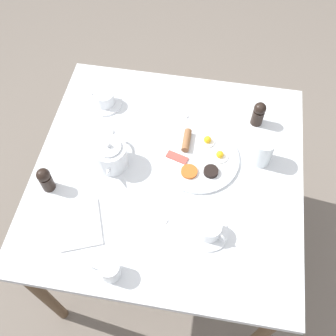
{
  "coord_description": "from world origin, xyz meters",
  "views": [
    {
      "loc": [
        -0.12,
        0.73,
        1.98
      ],
      "look_at": [
        0.0,
        0.0,
        0.77
      ],
      "focal_mm": 42.0,
      "sensor_mm": 36.0,
      "label": 1
    }
  ],
  "objects_px": {
    "water_glass_tall": "(262,151)",
    "pepper_grinder": "(45,179)",
    "teacup_with_saucer_right": "(210,230)",
    "knife_by_plate": "(165,104)",
    "breakfast_plate": "(198,157)",
    "fork_by_plate": "(145,210)",
    "napkin_folded": "(79,224)",
    "salt_grinder": "(259,113)",
    "teacup_with_saucer_left": "(105,100)",
    "teapot_near": "(111,154)",
    "creamer_jug": "(110,270)"
  },
  "relations": [
    {
      "from": "teacup_with_saucer_right",
      "to": "knife_by_plate",
      "type": "distance_m",
      "value": 0.58
    },
    {
      "from": "teapot_near",
      "to": "fork_by_plate",
      "type": "distance_m",
      "value": 0.24
    },
    {
      "from": "salt_grinder",
      "to": "napkin_folded",
      "type": "relative_size",
      "value": 0.52
    },
    {
      "from": "teacup_with_saucer_right",
      "to": "pepper_grinder",
      "type": "bearing_deg",
      "value": -7.89
    },
    {
      "from": "salt_grinder",
      "to": "teapot_near",
      "type": "bearing_deg",
      "value": 28.0
    },
    {
      "from": "teapot_near",
      "to": "napkin_folded",
      "type": "bearing_deg",
      "value": -18.34
    },
    {
      "from": "teacup_with_saucer_right",
      "to": "creamer_jug",
      "type": "relative_size",
      "value": 1.43
    },
    {
      "from": "teacup_with_saucer_left",
      "to": "pepper_grinder",
      "type": "height_order",
      "value": "pepper_grinder"
    },
    {
      "from": "breakfast_plate",
      "to": "teacup_with_saucer_right",
      "type": "height_order",
      "value": "teacup_with_saucer_right"
    },
    {
      "from": "salt_grinder",
      "to": "knife_by_plate",
      "type": "xyz_separation_m",
      "value": [
        0.37,
        -0.03,
        -0.05
      ]
    },
    {
      "from": "water_glass_tall",
      "to": "fork_by_plate",
      "type": "relative_size",
      "value": 0.68
    },
    {
      "from": "teapot_near",
      "to": "salt_grinder",
      "type": "height_order",
      "value": "teapot_near"
    },
    {
      "from": "teacup_with_saucer_left",
      "to": "salt_grinder",
      "type": "height_order",
      "value": "salt_grinder"
    },
    {
      "from": "salt_grinder",
      "to": "teacup_with_saucer_left",
      "type": "bearing_deg",
      "value": 0.63
    },
    {
      "from": "pepper_grinder",
      "to": "teapot_near",
      "type": "bearing_deg",
      "value": -143.88
    },
    {
      "from": "teacup_with_saucer_right",
      "to": "fork_by_plate",
      "type": "xyz_separation_m",
      "value": [
        0.23,
        -0.05,
        -0.02
      ]
    },
    {
      "from": "fork_by_plate",
      "to": "napkin_folded",
      "type": "bearing_deg",
      "value": 23.42
    },
    {
      "from": "teapot_near",
      "to": "teacup_with_saucer_left",
      "type": "bearing_deg",
      "value": -168.36
    },
    {
      "from": "teacup_with_saucer_right",
      "to": "salt_grinder",
      "type": "height_order",
      "value": "salt_grinder"
    },
    {
      "from": "creamer_jug",
      "to": "pepper_grinder",
      "type": "height_order",
      "value": "pepper_grinder"
    },
    {
      "from": "pepper_grinder",
      "to": "knife_by_plate",
      "type": "height_order",
      "value": "pepper_grinder"
    },
    {
      "from": "fork_by_plate",
      "to": "salt_grinder",
      "type": "bearing_deg",
      "value": -128.37
    },
    {
      "from": "knife_by_plate",
      "to": "teacup_with_saucer_right",
      "type": "bearing_deg",
      "value": 114.39
    },
    {
      "from": "teapot_near",
      "to": "knife_by_plate",
      "type": "relative_size",
      "value": 1.01
    },
    {
      "from": "water_glass_tall",
      "to": "teacup_with_saucer_right",
      "type": "bearing_deg",
      "value": 64.71
    },
    {
      "from": "breakfast_plate",
      "to": "teacup_with_saucer_right",
      "type": "xyz_separation_m",
      "value": [
        -0.07,
        0.29,
        0.02
      ]
    },
    {
      "from": "breakfast_plate",
      "to": "teapot_near",
      "type": "distance_m",
      "value": 0.32
    },
    {
      "from": "teacup_with_saucer_left",
      "to": "teacup_with_saucer_right",
      "type": "relative_size",
      "value": 1.0
    },
    {
      "from": "breakfast_plate",
      "to": "pepper_grinder",
      "type": "relative_size",
      "value": 2.79
    },
    {
      "from": "breakfast_plate",
      "to": "knife_by_plate",
      "type": "distance_m",
      "value": 0.29
    },
    {
      "from": "teacup_with_saucer_left",
      "to": "salt_grinder",
      "type": "xyz_separation_m",
      "value": [
        -0.61,
        -0.01,
        0.03
      ]
    },
    {
      "from": "teapot_near",
      "to": "salt_grinder",
      "type": "bearing_deg",
      "value": 109.98
    },
    {
      "from": "water_glass_tall",
      "to": "napkin_folded",
      "type": "xyz_separation_m",
      "value": [
        0.58,
        0.36,
        -0.05
      ]
    },
    {
      "from": "breakfast_plate",
      "to": "knife_by_plate",
      "type": "bearing_deg",
      "value": -55.04
    },
    {
      "from": "pepper_grinder",
      "to": "napkin_folded",
      "type": "relative_size",
      "value": 0.52
    },
    {
      "from": "teacup_with_saucer_left",
      "to": "knife_by_plate",
      "type": "xyz_separation_m",
      "value": [
        -0.24,
        -0.04,
        -0.02
      ]
    },
    {
      "from": "teacup_with_saucer_right",
      "to": "salt_grinder",
      "type": "bearing_deg",
      "value": -104.68
    },
    {
      "from": "teacup_with_saucer_left",
      "to": "fork_by_plate",
      "type": "distance_m",
      "value": 0.51
    },
    {
      "from": "salt_grinder",
      "to": "fork_by_plate",
      "type": "relative_size",
      "value": 0.64
    },
    {
      "from": "water_glass_tall",
      "to": "pepper_grinder",
      "type": "height_order",
      "value": "water_glass_tall"
    },
    {
      "from": "teapot_near",
      "to": "teacup_with_saucer_left",
      "type": "distance_m",
      "value": 0.28
    },
    {
      "from": "napkin_folded",
      "to": "water_glass_tall",
      "type": "bearing_deg",
      "value": -148.11
    },
    {
      "from": "creamer_jug",
      "to": "fork_by_plate",
      "type": "height_order",
      "value": "creamer_jug"
    },
    {
      "from": "breakfast_plate",
      "to": "knife_by_plate",
      "type": "height_order",
      "value": "breakfast_plate"
    },
    {
      "from": "breakfast_plate",
      "to": "salt_grinder",
      "type": "bearing_deg",
      "value": -134.39
    },
    {
      "from": "teacup_with_saucer_left",
      "to": "fork_by_plate",
      "type": "height_order",
      "value": "teacup_with_saucer_left"
    },
    {
      "from": "breakfast_plate",
      "to": "teapot_near",
      "type": "bearing_deg",
      "value": 12.07
    },
    {
      "from": "creamer_jug",
      "to": "napkin_folded",
      "type": "bearing_deg",
      "value": -44.82
    },
    {
      "from": "teacup_with_saucer_right",
      "to": "knife_by_plate",
      "type": "height_order",
      "value": "teacup_with_saucer_right"
    },
    {
      "from": "water_glass_tall",
      "to": "pepper_grinder",
      "type": "bearing_deg",
      "value": 18.26
    }
  ]
}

